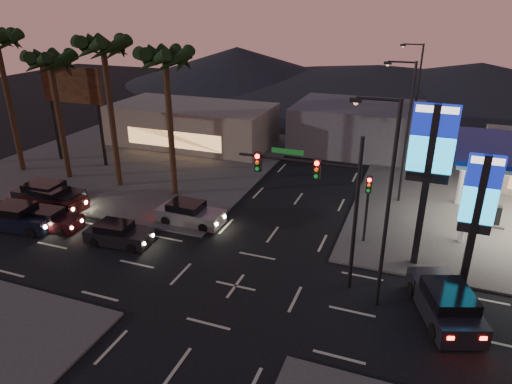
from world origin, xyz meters
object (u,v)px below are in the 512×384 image
at_px(car_lane_b_mid, 48,195).
at_px(pylon_sign_short, 479,201).
at_px(traffic_signal_mast, 321,189).
at_px(car_lane_b_rear, 54,199).
at_px(car_lane_a_rear, 18,217).
at_px(car_lane_b_front, 190,214).
at_px(car_lane_a_mid, 50,220).
at_px(car_lane_a_front, 118,234).
at_px(pylon_sign_tall, 430,155).
at_px(suv_station, 445,303).

bearing_deg(car_lane_b_mid, pylon_sign_short, -0.45).
bearing_deg(traffic_signal_mast, pylon_sign_short, 19.13).
bearing_deg(car_lane_b_rear, traffic_signal_mast, -6.74).
relative_size(car_lane_a_rear, car_lane_b_rear, 1.06).
relative_size(car_lane_b_front, car_lane_b_mid, 0.88).
bearing_deg(pylon_sign_short, car_lane_b_rear, -179.54).
xyz_separation_m(pylon_sign_short, car_lane_a_mid, (-24.74, -2.70, -4.05)).
relative_size(car_lane_a_front, car_lane_a_mid, 1.01).
bearing_deg(car_lane_a_rear, pylon_sign_short, 7.17).
bearing_deg(pylon_sign_tall, car_lane_a_mid, -170.55).
height_order(pylon_sign_short, car_lane_a_rear, pylon_sign_short).
height_order(pylon_sign_short, suv_station, pylon_sign_short).
bearing_deg(pylon_sign_tall, pylon_sign_short, -21.80).
bearing_deg(pylon_sign_short, car_lane_a_mid, -173.77).
bearing_deg(car_lane_b_mid, suv_station, -7.70).
xyz_separation_m(car_lane_b_mid, car_lane_b_rear, (0.86, -0.43, -0.05)).
xyz_separation_m(car_lane_a_rear, car_lane_b_front, (10.00, 4.46, -0.06)).
bearing_deg(car_lane_a_rear, car_lane_a_mid, 18.82).
bearing_deg(car_lane_b_mid, pylon_sign_tall, 1.79).
bearing_deg(pylon_sign_short, traffic_signal_mast, -160.87).
xyz_separation_m(car_lane_a_rear, car_lane_b_rear, (-0.06, 3.14, -0.03)).
distance_m(pylon_sign_short, car_lane_a_rear, 27.14).
relative_size(pylon_sign_tall, car_lane_a_rear, 1.79).
bearing_deg(suv_station, pylon_sign_short, 73.96).
bearing_deg(suv_station, pylon_sign_tall, 109.23).
distance_m(car_lane_a_mid, car_lane_b_front, 8.95).
relative_size(pylon_sign_short, traffic_signal_mast, 0.88).
xyz_separation_m(traffic_signal_mast, suv_station, (6.27, -0.87, -4.46)).
bearing_deg(car_lane_b_front, pylon_sign_tall, -0.45).
xyz_separation_m(traffic_signal_mast, car_lane_a_mid, (-17.49, -0.19, -4.62)).
distance_m(pylon_sign_short, car_lane_b_front, 17.15).
relative_size(pylon_sign_tall, car_lane_b_rear, 1.89).
height_order(car_lane_a_front, car_lane_a_rear, car_lane_a_rear).
height_order(pylon_sign_short, car_lane_a_front, pylon_sign_short).
bearing_deg(car_lane_a_mid, car_lane_a_rear, -161.18).
height_order(car_lane_b_front, car_lane_b_rear, car_lane_b_rear).
bearing_deg(car_lane_a_rear, car_lane_b_front, 24.04).
distance_m(pylon_sign_tall, car_lane_a_mid, 23.27).
relative_size(car_lane_b_rear, suv_station, 0.89).
bearing_deg(car_lane_b_mid, car_lane_b_front, 4.68).
relative_size(car_lane_b_front, suv_station, 0.85).
bearing_deg(car_lane_a_rear, traffic_signal_mast, 2.48).
xyz_separation_m(car_lane_a_front, car_lane_a_rear, (-7.25, -0.54, 0.12)).
xyz_separation_m(traffic_signal_mast, car_lane_b_mid, (-20.33, 2.73, -4.47)).
relative_size(car_lane_a_mid, car_lane_a_rear, 0.81).
relative_size(pylon_sign_tall, car_lane_b_front, 1.99).
bearing_deg(car_lane_a_front, traffic_signal_mast, 1.42).
relative_size(traffic_signal_mast, suv_station, 1.50).
xyz_separation_m(traffic_signal_mast, car_lane_a_rear, (-19.40, -0.84, -4.49)).
relative_size(car_lane_a_front, car_lane_b_rear, 0.87).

